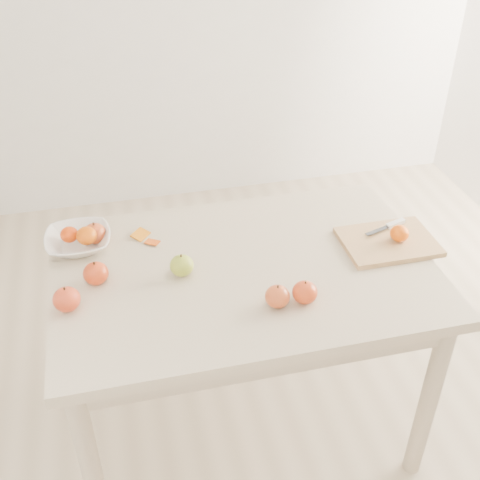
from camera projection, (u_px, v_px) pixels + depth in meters
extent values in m
plane|color=#C6B293|center=(243.00, 420.00, 2.33)|extent=(3.50, 3.50, 0.00)
cube|color=beige|center=(244.00, 272.00, 1.91)|extent=(1.20, 0.80, 0.04)
cylinder|color=#BCAA8E|center=(85.00, 316.00, 2.29)|extent=(0.06, 0.06, 0.71)
cylinder|color=#BCAA8E|center=(350.00, 275.00, 2.50)|extent=(0.06, 0.06, 0.71)
cylinder|color=#BCAA8E|center=(91.00, 470.00, 1.75)|extent=(0.06, 0.06, 0.71)
cylinder|color=#BCAA8E|center=(429.00, 401.00, 1.96)|extent=(0.06, 0.06, 0.71)
cube|color=tan|center=(388.00, 242.00, 2.00)|extent=(0.31, 0.22, 0.02)
ellipsoid|color=#DD3E07|center=(399.00, 233.00, 1.97)|extent=(0.06, 0.06, 0.05)
imported|color=white|center=(78.00, 241.00, 1.97)|extent=(0.21, 0.21, 0.05)
ellipsoid|color=red|center=(69.00, 235.00, 1.96)|extent=(0.06, 0.06, 0.05)
ellipsoid|color=#CC5207|center=(87.00, 236.00, 1.95)|extent=(0.07, 0.07, 0.06)
cube|color=orange|center=(141.00, 235.00, 2.04)|extent=(0.07, 0.07, 0.01)
cube|color=#C84B0E|center=(152.00, 243.00, 2.00)|extent=(0.06, 0.05, 0.01)
cube|color=white|center=(396.00, 223.00, 2.06)|extent=(0.08, 0.04, 0.01)
cube|color=#34363B|center=(377.00, 231.00, 2.02)|extent=(0.10, 0.04, 0.00)
ellipsoid|color=olive|center=(182.00, 265.00, 1.85)|extent=(0.08, 0.08, 0.07)
ellipsoid|color=maroon|center=(95.00, 233.00, 1.99)|extent=(0.08, 0.08, 0.07)
ellipsoid|color=#A4050A|center=(67.00, 299.00, 1.72)|extent=(0.08, 0.08, 0.07)
ellipsoid|color=#A7040D|center=(305.00, 292.00, 1.75)|extent=(0.07, 0.07, 0.07)
ellipsoid|color=#9D1A11|center=(96.00, 273.00, 1.82)|extent=(0.08, 0.08, 0.07)
ellipsoid|color=maroon|center=(277.00, 296.00, 1.73)|extent=(0.07, 0.07, 0.07)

